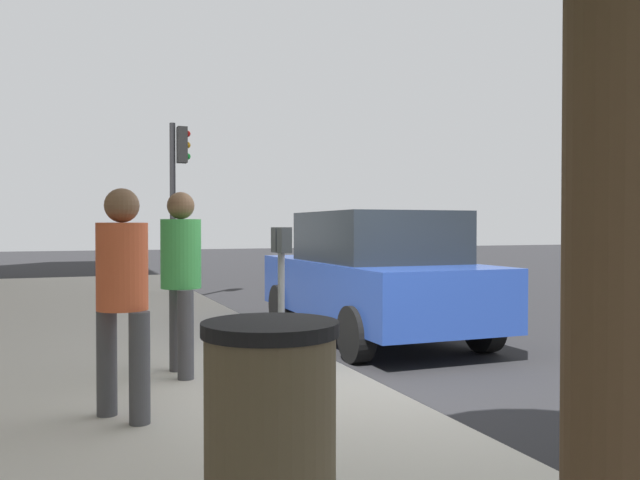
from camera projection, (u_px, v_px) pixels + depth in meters
ground_plane at (364, 391)px, 6.14m from camera, size 80.00×80.00×0.00m
sidewalk_slab at (18, 417)px, 5.04m from camera, size 28.00×6.00×0.15m
parking_meter at (281, 266)px, 6.57m from camera, size 0.36×0.12×1.41m
pedestrian_at_meter at (181, 268)px, 6.13m from camera, size 0.53×0.38×1.74m
pedestrian_bystander at (122, 285)px, 4.70m from camera, size 0.46×0.37×1.70m
parked_sedan_near at (373, 275)px, 8.98m from camera, size 4.42×2.01×1.77m
traffic_signal at (178, 179)px, 13.59m from camera, size 0.24×0.44×3.60m
trash_bin at (270, 439)px, 2.74m from camera, size 0.59×0.59×1.01m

